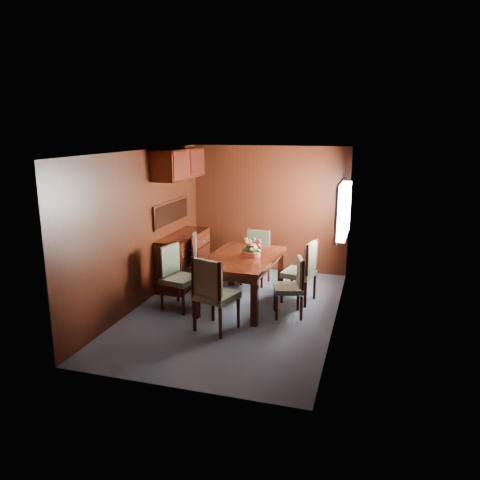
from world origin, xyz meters
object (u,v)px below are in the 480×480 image
(chair_right_near, at_px, (293,283))
(chair_head, at_px, (213,290))
(chair_left_near, at_px, (176,273))
(dining_table, at_px, (242,263))
(sideboard, at_px, (184,259))
(flower_centerpiece, at_px, (251,248))

(chair_right_near, distance_m, chair_head, 1.29)
(chair_left_near, bearing_deg, dining_table, 128.48)
(chair_left_near, relative_size, chair_right_near, 1.11)
(sideboard, distance_m, chair_right_near, 2.31)
(sideboard, height_order, chair_head, chair_head)
(sideboard, relative_size, flower_centerpiece, 4.69)
(sideboard, xyz_separation_m, chair_right_near, (2.12, -0.91, 0.05))
(dining_table, height_order, chair_left_near, chair_left_near)
(sideboard, distance_m, chair_left_near, 1.17)
(chair_head, height_order, flower_centerpiece, flower_centerpiece)
(chair_left_near, distance_m, chair_head, 1.07)
(dining_table, bearing_deg, flower_centerpiece, 17.37)
(chair_left_near, bearing_deg, sideboard, -150.96)
(chair_right_near, xyz_separation_m, chair_head, (-0.94, -0.87, 0.09))
(dining_table, distance_m, chair_left_near, 1.03)
(dining_table, relative_size, chair_head, 1.58)
(dining_table, xyz_separation_m, chair_head, (-0.08, -1.13, -0.07))
(chair_right_near, bearing_deg, chair_head, 116.21)
(sideboard, distance_m, flower_centerpiece, 1.61)
(dining_table, distance_m, chair_head, 1.13)
(sideboard, xyz_separation_m, flower_centerpiece, (1.41, -0.62, 0.47))
(flower_centerpiece, bearing_deg, chair_head, -100.98)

